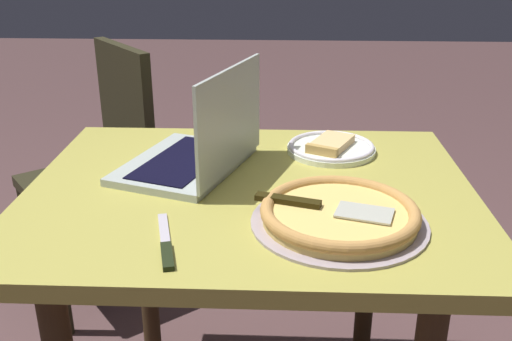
{
  "coord_description": "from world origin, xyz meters",
  "views": [
    {
      "loc": [
        -0.06,
        1.2,
        1.29
      ],
      "look_at": [
        -0.02,
        0.04,
        0.8
      ],
      "focal_mm": 41.01,
      "sensor_mm": 36.0,
      "label": 1
    }
  ],
  "objects_px": {
    "dining_table": "(250,226)",
    "pizza_tray": "(339,214)",
    "pizza_plate": "(331,147)",
    "laptop": "(199,149)",
    "chair_near": "(104,161)",
    "table_knife": "(166,246)"
  },
  "relations": [
    {
      "from": "dining_table",
      "to": "pizza_tray",
      "type": "height_order",
      "value": "pizza_tray"
    },
    {
      "from": "pizza_plate",
      "to": "pizza_tray",
      "type": "height_order",
      "value": "pizza_tray"
    },
    {
      "from": "laptop",
      "to": "chair_near",
      "type": "relative_size",
      "value": 0.44
    },
    {
      "from": "laptop",
      "to": "pizza_tray",
      "type": "xyz_separation_m",
      "value": [
        -0.31,
        0.27,
        -0.03
      ]
    },
    {
      "from": "chair_near",
      "to": "pizza_plate",
      "type": "bearing_deg",
      "value": 148.39
    },
    {
      "from": "chair_near",
      "to": "dining_table",
      "type": "bearing_deg",
      "value": 128.71
    },
    {
      "from": "pizza_plate",
      "to": "chair_near",
      "type": "bearing_deg",
      "value": -31.61
    },
    {
      "from": "laptop",
      "to": "chair_near",
      "type": "height_order",
      "value": "laptop"
    },
    {
      "from": "laptop",
      "to": "table_knife",
      "type": "relative_size",
      "value": 1.93
    },
    {
      "from": "dining_table",
      "to": "pizza_plate",
      "type": "relative_size",
      "value": 4.39
    },
    {
      "from": "laptop",
      "to": "table_knife",
      "type": "height_order",
      "value": "laptop"
    },
    {
      "from": "table_knife",
      "to": "pizza_plate",
      "type": "bearing_deg",
      "value": -123.93
    },
    {
      "from": "laptop",
      "to": "dining_table",
      "type": "bearing_deg",
      "value": 142.59
    },
    {
      "from": "laptop",
      "to": "table_knife",
      "type": "bearing_deg",
      "value": 87.87
    },
    {
      "from": "pizza_plate",
      "to": "table_knife",
      "type": "relative_size",
      "value": 1.08
    },
    {
      "from": "table_knife",
      "to": "chair_near",
      "type": "relative_size",
      "value": 0.23
    },
    {
      "from": "dining_table",
      "to": "pizza_plate",
      "type": "distance_m",
      "value": 0.32
    },
    {
      "from": "dining_table",
      "to": "laptop",
      "type": "height_order",
      "value": "laptop"
    },
    {
      "from": "chair_near",
      "to": "pizza_tray",
      "type": "bearing_deg",
      "value": 130.63
    },
    {
      "from": "laptop",
      "to": "pizza_tray",
      "type": "bearing_deg",
      "value": 139.45
    },
    {
      "from": "laptop",
      "to": "chair_near",
      "type": "xyz_separation_m",
      "value": [
        0.43,
        -0.6,
        -0.28
      ]
    },
    {
      "from": "pizza_plate",
      "to": "pizza_tray",
      "type": "xyz_separation_m",
      "value": [
        0.01,
        0.4,
        0.01
      ]
    }
  ]
}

